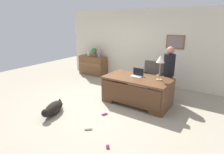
{
  "coord_description": "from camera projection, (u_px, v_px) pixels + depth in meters",
  "views": [
    {
      "loc": [
        2.91,
        -3.94,
        2.3
      ],
      "look_at": [
        0.06,
        0.3,
        0.75
      ],
      "focal_mm": 30.16,
      "sensor_mm": 36.0,
      "label": 1
    }
  ],
  "objects": [
    {
      "name": "ground_plane",
      "position": [
        104.0,
        104.0,
        5.35
      ],
      "size": [
        12.0,
        12.0,
        0.0
      ],
      "primitive_type": "plane",
      "color": "#9E937F"
    },
    {
      "name": "back_wall",
      "position": [
        145.0,
        47.0,
        7.02
      ],
      "size": [
        7.0,
        0.16,
        2.7
      ],
      "color": "beige",
      "rests_on": "ground_plane"
    },
    {
      "name": "desk",
      "position": [
        137.0,
        90.0,
        5.32
      ],
      "size": [
        1.84,
        1.0,
        0.76
      ],
      "color": "brown",
      "rests_on": "ground_plane"
    },
    {
      "name": "credenza",
      "position": [
        93.0,
        65.0,
        8.23
      ],
      "size": [
        1.22,
        0.5,
        0.81
      ],
      "color": "brown",
      "rests_on": "ground_plane"
    },
    {
      "name": "armchair",
      "position": [
        151.0,
        79.0,
        6.1
      ],
      "size": [
        0.6,
        0.59,
        1.02
      ],
      "color": "#564C47",
      "rests_on": "ground_plane"
    },
    {
      "name": "person_standing",
      "position": [
        168.0,
        73.0,
        5.46
      ],
      "size": [
        0.32,
        0.32,
        1.6
      ],
      "color": "#262323",
      "rests_on": "ground_plane"
    },
    {
      "name": "dog_lying",
      "position": [
        53.0,
        109.0,
        4.75
      ],
      "size": [
        0.51,
        0.84,
        0.3
      ],
      "color": "black",
      "rests_on": "ground_plane"
    },
    {
      "name": "laptop",
      "position": [
        137.0,
        74.0,
        5.36
      ],
      "size": [
        0.32,
        0.22,
        0.22
      ],
      "color": "#B2B5BA",
      "rests_on": "desk"
    },
    {
      "name": "desk_lamp",
      "position": [
        160.0,
        61.0,
        4.86
      ],
      "size": [
        0.22,
        0.22,
        0.66
      ],
      "color": "#9E8447",
      "rests_on": "desk"
    },
    {
      "name": "vase_with_flowers",
      "position": [
        99.0,
        52.0,
        7.87
      ],
      "size": [
        0.17,
        0.17,
        0.33
      ],
      "color": "#9794D2",
      "rests_on": "credenza"
    },
    {
      "name": "vase_empty",
      "position": [
        89.0,
        53.0,
        8.19
      ],
      "size": [
        0.15,
        0.15,
        0.24
      ],
      "primitive_type": "cylinder",
      "color": "silver",
      "rests_on": "credenza"
    },
    {
      "name": "potted_plant",
      "position": [
        94.0,
        52.0,
        8.0
      ],
      "size": [
        0.24,
        0.24,
        0.36
      ],
      "color": "brown",
      "rests_on": "credenza"
    },
    {
      "name": "dog_toy_ball",
      "position": [
        108.0,
        146.0,
        3.52
      ],
      "size": [
        0.07,
        0.07,
        0.07
      ],
      "primitive_type": "sphere",
      "color": "#D8338C",
      "rests_on": "ground_plane"
    },
    {
      "name": "dog_toy_bone",
      "position": [
        105.0,
        114.0,
        4.75
      ],
      "size": [
        0.13,
        0.18,
        0.05
      ],
      "primitive_type": "ellipsoid",
      "rotation": [
        0.0,
        0.0,
        4.19
      ],
      "color": "#D8338C",
      "rests_on": "ground_plane"
    },
    {
      "name": "dog_toy_plush",
      "position": [
        88.0,
        129.0,
        4.1
      ],
      "size": [
        0.18,
        0.17,
        0.05
      ],
      "primitive_type": "ellipsoid",
      "rotation": [
        0.0,
        0.0,
        3.87
      ],
      "color": "beige",
      "rests_on": "ground_plane"
    }
  ]
}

